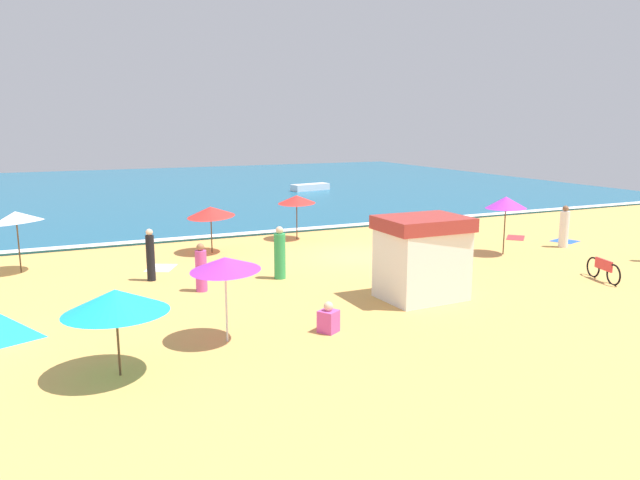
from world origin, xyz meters
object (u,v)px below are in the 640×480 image
at_px(beach_umbrella_6, 211,212).
at_px(beachgoer_6, 435,241).
at_px(beach_umbrella_0, 225,264).
at_px(beachgoer_1, 564,228).
at_px(beach_umbrella_2, 506,203).
at_px(beachgoer_4, 201,269).
at_px(lifeguard_cabana, 422,257).
at_px(beach_umbrella_1, 297,199).
at_px(beachgoer_0, 150,256).
at_px(beach_umbrella_4, 16,217).
at_px(beachgoer_8, 280,254).
at_px(beach_umbrella_3, 115,301).
at_px(parked_bicycle, 603,269).
at_px(beachgoer_3, 328,319).
at_px(small_boat_0, 310,187).

bearing_deg(beach_umbrella_6, beachgoer_6, -32.85).
relative_size(beach_umbrella_0, beachgoer_1, 1.31).
bearing_deg(beach_umbrella_2, beachgoer_4, -178.53).
relative_size(lifeguard_cabana, beach_umbrella_1, 1.07).
height_order(lifeguard_cabana, beach_umbrella_1, lifeguard_cabana).
relative_size(beachgoer_0, beachgoer_6, 1.11).
relative_size(beach_umbrella_0, beachgoer_6, 1.47).
relative_size(beach_umbrella_4, beachgoer_8, 1.42).
height_order(beach_umbrella_6, beachgoer_8, beach_umbrella_6).
bearing_deg(beach_umbrella_3, parked_bicycle, 5.00).
distance_m(parked_bicycle, beachgoer_3, 10.66).
bearing_deg(beachgoer_8, beach_umbrella_2, -0.77).
bearing_deg(beachgoer_1, small_boat_0, 93.17).
height_order(beach_umbrella_1, small_boat_0, beach_umbrella_1).
distance_m(beachgoer_6, beachgoer_8, 6.50).
distance_m(beach_umbrella_1, beachgoer_8, 7.18).
height_order(lifeguard_cabana, beach_umbrella_0, lifeguard_cabana).
height_order(beach_umbrella_2, beachgoer_0, beach_umbrella_2).
xyz_separation_m(beach_umbrella_3, beachgoer_8, (5.98, 6.18, -0.79)).
bearing_deg(beachgoer_0, beach_umbrella_4, 142.50).
bearing_deg(beach_umbrella_3, beach_umbrella_6, 66.27).
xyz_separation_m(beach_umbrella_1, beachgoer_3, (-4.06, -11.90, -1.50)).
relative_size(beach_umbrella_2, beach_umbrella_4, 0.92).
bearing_deg(parked_bicycle, beachgoer_0, 155.41).
bearing_deg(beach_umbrella_6, beach_umbrella_0, -102.74).
xyz_separation_m(beach_umbrella_6, beachgoer_8, (1.04, -5.06, -0.86)).
xyz_separation_m(beach_umbrella_0, parked_bicycle, (13.17, 0.36, -1.56)).
relative_size(parked_bicycle, beachgoer_4, 1.15).
distance_m(beach_umbrella_3, beachgoer_1, 19.87).
relative_size(beach_umbrella_2, beachgoer_3, 2.95).
height_order(beach_umbrella_4, parked_bicycle, beach_umbrella_4).
bearing_deg(beachgoer_1, beach_umbrella_1, 146.47).
xyz_separation_m(beach_umbrella_6, beachgoer_6, (7.54, -4.87, -0.95)).
bearing_deg(beach_umbrella_3, beachgoer_0, 75.94).
bearing_deg(beachgoer_6, beachgoer_8, -178.31).
relative_size(parked_bicycle, beachgoer_8, 0.98).
distance_m(beachgoer_4, beachgoer_6, 9.34).
xyz_separation_m(beach_umbrella_4, small_boat_0, (19.68, 19.16, -1.64)).
height_order(beach_umbrella_3, parked_bicycle, beach_umbrella_3).
height_order(beachgoer_0, beachgoer_6, beachgoer_0).
distance_m(beachgoer_3, beachgoer_4, 5.52).
distance_m(beachgoer_3, beachgoer_8, 5.66).
height_order(beachgoer_1, small_boat_0, beachgoer_1).
bearing_deg(beach_umbrella_2, beach_umbrella_4, 164.90).
xyz_separation_m(beach_umbrella_1, beach_umbrella_4, (-11.33, -1.68, 0.16)).
relative_size(beach_umbrella_3, parked_bicycle, 1.56).
bearing_deg(parked_bicycle, beachgoer_6, 123.59).
height_order(beach_umbrella_2, beach_umbrella_4, beach_umbrella_2).
distance_m(lifeguard_cabana, beachgoer_4, 6.88).
xyz_separation_m(beach_umbrella_6, small_boat_0, (12.63, 18.75, -1.36)).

